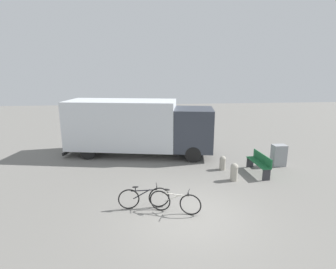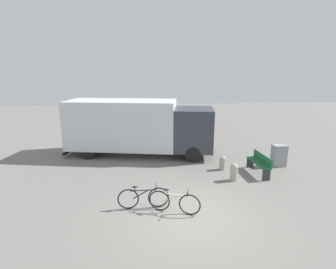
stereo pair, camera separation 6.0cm
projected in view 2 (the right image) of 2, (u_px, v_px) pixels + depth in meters
The scene contains 8 objects.
ground_plane at pixel (189, 215), 8.52m from camera, with size 60.00×60.00×0.00m, color slate.
delivery_truck at pixel (138, 125), 14.42m from camera, with size 8.28×3.77×3.02m.
park_bench at pixel (260, 163), 11.87m from camera, with size 0.44×1.74×0.92m.
bicycle_near at pixel (143, 198), 8.87m from camera, with size 1.74×0.44×0.81m.
bicycle_middle at pixel (174, 202), 8.57m from camera, with size 1.64×0.70×0.81m.
bollard_near_bench at pixel (234, 171), 11.12m from camera, with size 0.33×0.33×0.77m.
bollard_far_bench at pixel (223, 162), 12.37m from camera, with size 0.30×0.30×0.67m.
utility_box at pixel (279, 155), 12.85m from camera, with size 0.65×0.46×1.06m.
Camera 2 is at (-1.42, -7.57, 4.53)m, focal length 28.00 mm.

